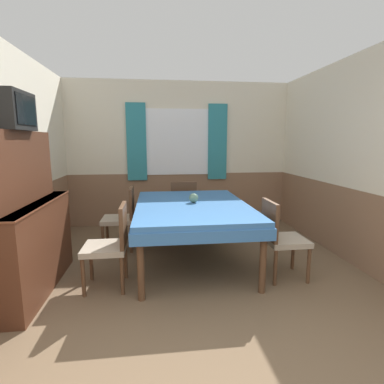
% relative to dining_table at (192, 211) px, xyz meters
% --- Properties ---
extents(wall_back, '(4.40, 0.10, 2.60)m').
position_rel_dining_table_xyz_m(wall_back, '(-0.01, 1.86, 0.65)').
color(wall_back, silver).
rests_on(wall_back, ground_plane).
extents(wall_left, '(0.05, 4.68, 2.60)m').
position_rel_dining_table_xyz_m(wall_left, '(-2.03, -0.30, 0.64)').
color(wall_left, silver).
rests_on(wall_left, ground_plane).
extents(wall_right, '(0.05, 4.68, 2.60)m').
position_rel_dining_table_xyz_m(wall_right, '(2.02, -0.30, 0.64)').
color(wall_right, silver).
rests_on(wall_right, ground_plane).
extents(dining_table, '(1.41, 2.00, 0.76)m').
position_rel_dining_table_xyz_m(dining_table, '(0.00, 0.00, 0.00)').
color(dining_table, '#386BA8').
rests_on(dining_table, ground_plane).
extents(chair_left_near, '(0.44, 0.44, 0.89)m').
position_rel_dining_table_xyz_m(chair_left_near, '(-0.93, -0.58, -0.18)').
color(chair_left_near, brown).
rests_on(chair_left_near, ground_plane).
extents(chair_left_far, '(0.44, 0.44, 0.89)m').
position_rel_dining_table_xyz_m(chair_left_far, '(-0.93, 0.58, -0.18)').
color(chair_left_far, brown).
rests_on(chair_left_far, ground_plane).
extents(chair_right_near, '(0.44, 0.44, 0.89)m').
position_rel_dining_table_xyz_m(chair_right_near, '(0.93, -0.58, -0.18)').
color(chair_right_near, brown).
rests_on(chair_right_near, ground_plane).
extents(chair_head_window, '(0.44, 0.44, 0.89)m').
position_rel_dining_table_xyz_m(chair_head_window, '(0.00, 1.22, -0.18)').
color(chair_head_window, brown).
rests_on(chair_head_window, ground_plane).
extents(sideboard, '(0.46, 1.48, 1.64)m').
position_rel_dining_table_xyz_m(sideboard, '(-1.78, -0.55, 0.03)').
color(sideboard, '#4C2819').
rests_on(sideboard, ground_plane).
extents(tv, '(0.29, 0.51, 0.36)m').
position_rel_dining_table_xyz_m(tv, '(-1.78, -0.63, 1.16)').
color(tv, black).
rests_on(tv, sideboard).
extents(vase, '(0.12, 0.12, 0.12)m').
position_rel_dining_table_xyz_m(vase, '(0.03, 0.06, 0.16)').
color(vase, slate).
rests_on(vase, dining_table).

